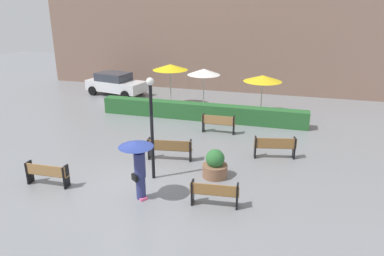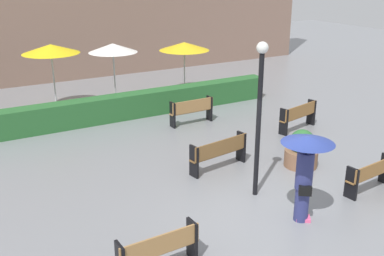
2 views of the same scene
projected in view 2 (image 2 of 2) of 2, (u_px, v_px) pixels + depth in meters
The scene contains 13 objects.
ground_plane at pixel (268, 215), 10.61m from camera, with size 60.00×60.00×0.00m, color gray.
bench_mid_center at pixel (219, 152), 12.85m from camera, with size 1.91×0.61×0.91m.
bench_near_right at pixel (371, 174), 11.59m from camera, with size 1.61×0.49×0.83m.
bench_far_right at pixel (299, 115), 15.96m from camera, with size 1.78×0.69×0.93m.
bench_back_row at pixel (192, 110), 16.55m from camera, with size 1.69×0.38×0.93m.
bench_near_left at pixel (159, 249), 8.48m from camera, with size 1.64×0.40×0.85m.
pedestrian_with_umbrella at pixel (306, 163), 9.90m from camera, with size 1.15×1.15×2.08m.
planter_pot at pixel (301, 151), 13.08m from camera, with size 0.95×0.95×1.10m.
lamp_post at pixel (259, 105), 10.80m from camera, with size 0.28×0.28×3.86m.
patio_umbrella_yellow at pixel (51, 49), 17.34m from camera, with size 2.17×2.17×2.67m.
patio_umbrella_white at pixel (113, 48), 17.95m from camera, with size 1.93×1.93×2.61m.
patio_umbrella_yellow_far at pixel (184, 46), 19.88m from camera, with size 2.19×2.19×2.35m.
hedge_strip at pixel (136, 105), 17.46m from camera, with size 11.67×0.70×0.93m, color #28602D.
Camera 2 is at (-6.16, -7.21, 5.47)m, focal length 42.71 mm.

